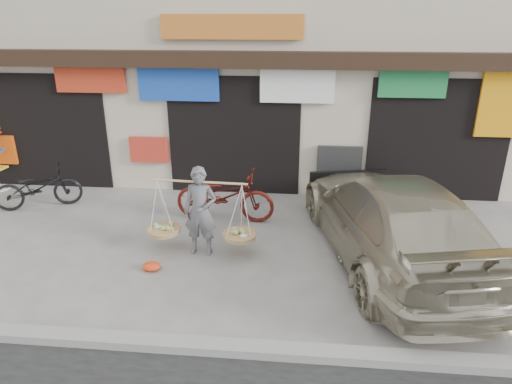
# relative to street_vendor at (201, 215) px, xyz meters

# --- Properties ---
(ground) EXTENTS (70.00, 70.00, 0.00)m
(ground) POSITION_rel_street_vendor_xyz_m (0.16, -0.48, -0.73)
(ground) COLOR gray
(ground) RESTS_ON ground
(kerb) EXTENTS (70.00, 0.25, 0.12)m
(kerb) POSITION_rel_street_vendor_xyz_m (0.16, -2.48, -0.67)
(kerb) COLOR gray
(kerb) RESTS_ON ground
(shophouse_block) EXTENTS (14.00, 6.32, 7.00)m
(shophouse_block) POSITION_rel_street_vendor_xyz_m (0.16, 5.93, 2.72)
(shophouse_block) COLOR beige
(shophouse_block) RESTS_ON ground
(street_vendor) EXTENTS (1.91, 0.62, 1.58)m
(street_vendor) POSITION_rel_street_vendor_xyz_m (0.00, 0.00, 0.00)
(street_vendor) COLOR slate
(street_vendor) RESTS_ON ground
(bike_0) EXTENTS (1.88, 1.29, 0.93)m
(bike_0) POSITION_rel_street_vendor_xyz_m (-3.93, 1.67, -0.26)
(bike_0) COLOR black
(bike_0) RESTS_ON ground
(bike_2) EXTENTS (2.06, 0.84, 1.06)m
(bike_2) POSITION_rel_street_vendor_xyz_m (0.19, 1.42, -0.20)
(bike_2) COLOR #50120D
(bike_2) RESTS_ON ground
(suv) EXTENTS (3.09, 5.46, 1.49)m
(suv) POSITION_rel_street_vendor_xyz_m (3.23, 0.12, 0.02)
(suv) COLOR #B4AB91
(suv) RESTS_ON ground
(red_bag) EXTENTS (0.31, 0.25, 0.14)m
(red_bag) POSITION_rel_street_vendor_xyz_m (-0.71, -0.67, -0.66)
(red_bag) COLOR #F13E16
(red_bag) RESTS_ON ground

